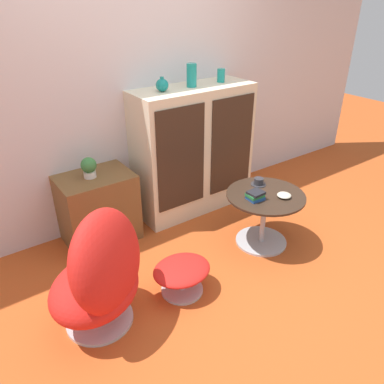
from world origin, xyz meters
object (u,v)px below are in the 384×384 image
Objects in this scene: book_stack at (255,196)px; potted_plant at (89,167)px; egg_chair at (101,275)px; vase_inner_left at (192,75)px; coffee_table at (264,212)px; vase_leftmost at (162,85)px; tv_console at (98,208)px; vase_inner_right at (221,75)px; sideboard at (193,150)px; ottoman at (182,272)px; teacup at (259,182)px; bowl at (284,195)px.

potted_plant is at bearing 138.84° from book_stack.
vase_inner_left reaches higher than egg_chair.
vase_leftmost reaches higher than coffee_table.
coffee_table is (1.12, -0.89, 0.00)m from tv_console.
tv_console is at bearing 68.52° from egg_chair.
coffee_table is at bearing -103.11° from vase_inner_right.
vase_inner_left reaches higher than coffee_table.
sideboard reaches higher than ottoman.
book_stack reaches higher than coffee_table.
vase_leftmost is at bearing 179.31° from sideboard.
coffee_table is 5.35× the size of vase_leftmost.
vase_inner_left is 1.10m from teacup.
potted_plant reaches higher than teacup.
tv_console is at bearing 141.78° from coffee_table.
ottoman is at bearing -138.73° from vase_inner_right.
teacup is (-0.13, -0.72, -0.77)m from vase_inner_right.
tv_console is at bearing 137.99° from book_stack.
egg_chair is at bearing -177.77° from book_stack.
vase_leftmost is 0.64m from vase_inner_right.
egg_chair is 1.37m from book_stack.
book_stack is (1.02, -0.89, -0.19)m from potted_plant.
book_stack reaches higher than teacup.
ottoman is 3.78× the size of bowl.
sideboard is 6.09× the size of vase_inner_left.
vase_inner_left is 1.32m from bowl.
bowl is at bearing -78.00° from vase_inner_left.
bowl is (1.00, -0.02, 0.33)m from ottoman.
egg_chair is 2.05× the size of ottoman.
book_stack is 0.25m from bowl.
ottoman is at bearing -116.16° from vase_leftmost.
tv_console is 0.40m from potted_plant.
book_stack is (-0.34, -0.89, -0.76)m from vase_inner_right.
sideboard is 10.67× the size of bowl.
sideboard reaches higher than tv_console.
tv_console is 5.40× the size of bowl.
vase_inner_right is (1.70, 0.95, 0.87)m from egg_chair.
teacup is (0.19, -0.72, -0.10)m from sideboard.
book_stack is at bearing -140.01° from teacup.
tv_console reaches higher than bowl.
book_stack is (-0.00, -0.89, -0.80)m from vase_inner_left.
vase_leftmost is (1.06, 0.95, 0.87)m from egg_chair.
vase_leftmost is at bearing 63.84° from ottoman.
vase_inner_left reaches higher than vase_leftmost.
book_stack is (1.37, 0.05, 0.11)m from egg_chair.
tv_console reaches higher than book_stack.
egg_chair reaches higher than bowl.
bowl is at bearing -39.05° from potted_plant.
vase_leftmost is 1.17m from teacup.
egg_chair is 1.50m from coffee_table.
ottoman is 2.49× the size of potted_plant.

